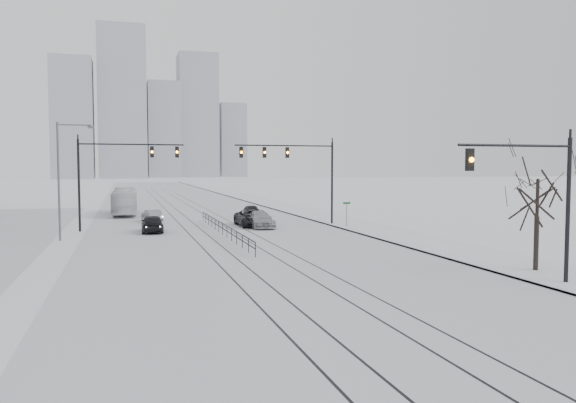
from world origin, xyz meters
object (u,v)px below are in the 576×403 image
object	(u,v)px
sedan_nb_front	(252,218)
sedan_nb_right	(260,220)
sedan_nb_far	(252,211)
sedan_sb_inner	(152,224)
sedan_sb_outer	(152,216)
bare_tree	(538,189)
traffic_mast_near	(540,190)
box_truck	(125,202)

from	to	relation	value
sedan_nb_front	sedan_nb_right	world-z (taller)	sedan_nb_front
sedan_nb_right	sedan_nb_far	xyz separation A→B (m)	(1.70, 11.11, -0.07)
sedan_sb_inner	sedan_sb_outer	world-z (taller)	sedan_sb_inner
bare_tree	sedan_nb_right	world-z (taller)	bare_tree
sedan_sb_inner	sedan_nb_far	bearing A→B (deg)	-132.20
traffic_mast_near	bare_tree	distance (m)	3.85
box_truck	bare_tree	bearing A→B (deg)	117.35
sedan_nb_front	sedan_nb_right	distance (m)	1.60
sedan_nb_front	box_truck	world-z (taller)	box_truck
traffic_mast_near	sedan_nb_front	size ratio (longest dim) A/B	1.28
box_truck	sedan_nb_front	bearing A→B (deg)	126.66
traffic_mast_near	sedan_nb_right	world-z (taller)	traffic_mast_near
sedan_sb_outer	sedan_nb_front	size ratio (longest dim) A/B	0.70
sedan_nb_right	sedan_nb_front	bearing A→B (deg)	106.76
sedan_sb_inner	sedan_nb_right	bearing A→B (deg)	-173.08
sedan_nb_right	sedan_nb_far	size ratio (longest dim) A/B	1.29
traffic_mast_near	sedan_sb_inner	world-z (taller)	traffic_mast_near
sedan_sb_inner	box_truck	distance (m)	19.09
bare_tree	sedan_nb_right	size ratio (longest dim) A/B	1.21
traffic_mast_near	box_truck	bearing A→B (deg)	111.71
sedan_sb_outer	sedan_sb_inner	bearing A→B (deg)	76.41
traffic_mast_near	box_truck	xyz separation A→B (m)	(-18.50, 46.45, -3.01)
sedan_nb_right	traffic_mast_near	bearing A→B (deg)	-76.53
sedan_nb_far	sedan_nb_front	bearing A→B (deg)	-99.96
sedan_sb_outer	box_truck	world-z (taller)	box_truck
bare_tree	sedan_nb_front	bearing A→B (deg)	109.19
traffic_mast_near	sedan_nb_far	distance (m)	40.07
sedan_nb_right	sedan_nb_far	bearing A→B (deg)	81.82
bare_tree	sedan_nb_right	bearing A→B (deg)	109.36
traffic_mast_near	bare_tree	bearing A→B (deg)	51.24
sedan_sb_outer	sedan_nb_far	size ratio (longest dim) A/B	0.98
sedan_nb_right	sedan_sb_outer	bearing A→B (deg)	139.43
sedan_sb_inner	box_truck	xyz separation A→B (m)	(-2.23, 18.94, 0.79)
traffic_mast_near	sedan_sb_outer	xyz separation A→B (m)	(-15.88, 36.63, -3.93)
sedan_sb_inner	sedan_sb_outer	bearing A→B (deg)	-91.20
sedan_nb_front	box_truck	size ratio (longest dim) A/B	0.49
traffic_mast_near	sedan_sb_outer	bearing A→B (deg)	113.44
sedan_sb_outer	sedan_nb_far	world-z (taller)	sedan_nb_far
sedan_sb_inner	box_truck	world-z (taller)	box_truck
bare_tree	sedan_nb_front	world-z (taller)	bare_tree
bare_tree	sedan_nb_front	xyz separation A→B (m)	(-9.40, 27.02, -3.73)
sedan_sb_outer	box_truck	distance (m)	10.20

